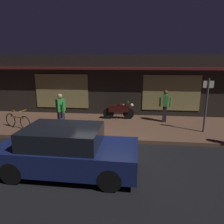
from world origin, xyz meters
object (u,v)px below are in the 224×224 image
at_px(bicycle_parked, 18,121).
at_px(sign_post, 206,102).
at_px(motorcycle, 119,110).
at_px(parked_car_far, 67,150).
at_px(person_photographer, 61,111).
at_px(person_bystander, 165,105).

xyz_separation_m(bicycle_parked, sign_post, (8.63, 0.42, 1.00)).
xyz_separation_m(motorcycle, parked_car_far, (-1.13, -5.50, 0.06)).
relative_size(motorcycle, sign_post, 0.71).
height_order(bicycle_parked, person_photographer, person_photographer).
distance_m(motorcycle, parked_car_far, 5.62).
distance_m(bicycle_parked, person_bystander, 7.33).
distance_m(motorcycle, person_bystander, 2.45).
relative_size(motorcycle, parked_car_far, 0.41).
bearing_deg(person_bystander, parked_car_far, -124.07).
height_order(motorcycle, sign_post, sign_post).
bearing_deg(motorcycle, sign_post, -23.58).
distance_m(bicycle_parked, sign_post, 8.70).
bearing_deg(parked_car_far, person_bystander, 55.93).
distance_m(person_photographer, sign_post, 6.55).
relative_size(person_photographer, parked_car_far, 0.40).
bearing_deg(person_photographer, parked_car_far, -67.74).
height_order(person_photographer, person_bystander, same).
relative_size(bicycle_parked, person_bystander, 0.94).
xyz_separation_m(bicycle_parked, person_photographer, (2.10, 0.16, 0.52)).
xyz_separation_m(motorcycle, sign_post, (3.96, -1.73, 0.86)).
xyz_separation_m(person_photographer, person_bystander, (4.98, 1.70, 0.00)).
distance_m(person_photographer, parked_car_far, 3.82).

